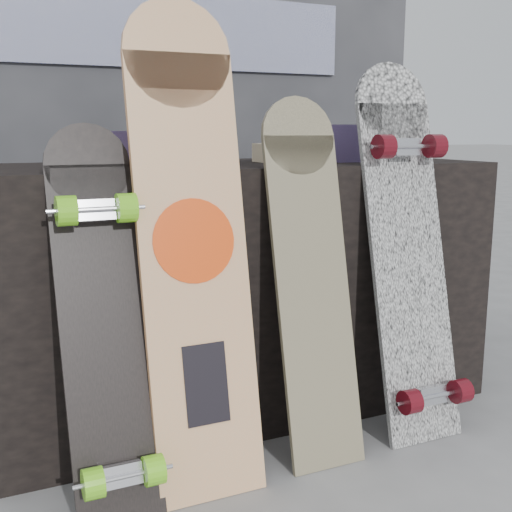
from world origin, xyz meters
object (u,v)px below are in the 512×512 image
vendor_table (236,286)px  longboard_cascadia (408,244)px  longboard_geisha (192,234)px  longboard_celtic (311,269)px  skateboard_dark (104,314)px

vendor_table → longboard_cascadia: 0.57m
longboard_geisha → vendor_table: bearing=54.1°
longboard_celtic → longboard_cascadia: size_ratio=0.90×
longboard_geisha → longboard_cascadia: longboard_geisha is taller
longboard_celtic → longboard_geisha: bearing=179.9°
longboard_cascadia → skateboard_dark: longboard_cascadia is taller
longboard_geisha → longboard_cascadia: bearing=1.4°
vendor_table → skateboard_dark: (-0.51, -0.40, 0.07)m
longboard_geisha → longboard_cascadia: size_ratio=1.11×
longboard_celtic → longboard_cascadia: (0.34, 0.02, 0.04)m
longboard_cascadia → vendor_table: bearing=136.8°
longboard_celtic → skateboard_dark: (-0.57, -0.01, -0.06)m
longboard_celtic → skateboard_dark: 0.57m
longboard_geisha → longboard_celtic: longboard_geisha is taller
longboard_geisha → skateboard_dark: size_ratio=1.33×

